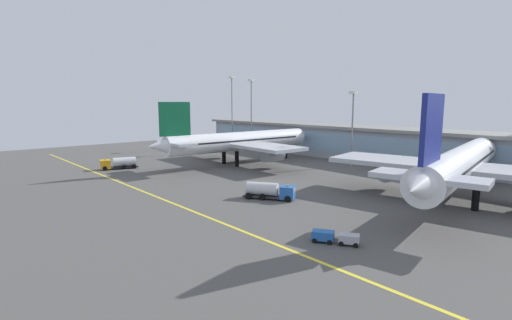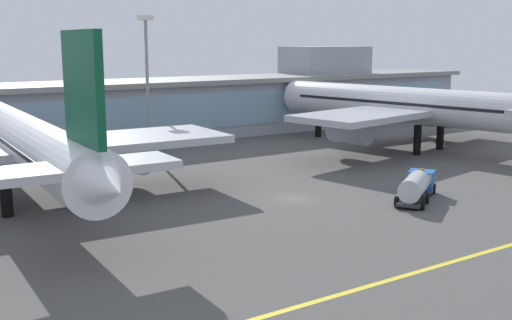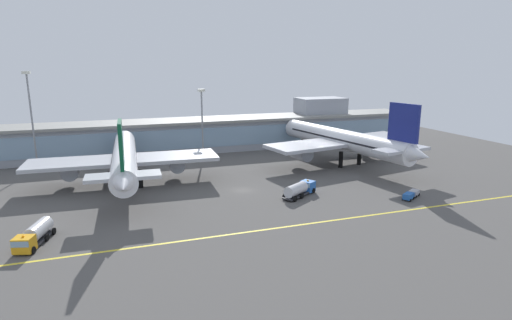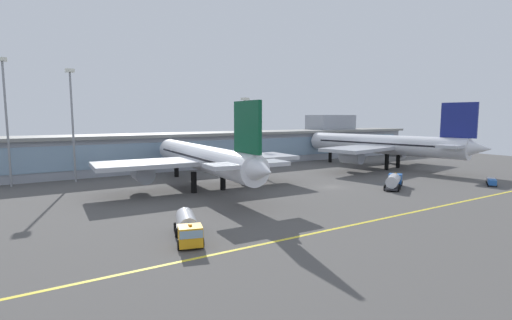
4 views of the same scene
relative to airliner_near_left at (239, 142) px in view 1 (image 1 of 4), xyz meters
name	(u,v)px [view 1 (image 1 of 4)]	position (x,y,z in m)	size (l,w,h in m)	color
ground_plane	(264,184)	(23.52, -12.43, -6.19)	(199.31, 199.31, 0.00)	#514F4C
taxiway_centreline_stripe	(169,202)	(23.52, -34.43, -6.19)	(159.45, 0.50, 0.01)	yellow
terminal_building	(387,144)	(25.76, 32.10, -0.79)	(145.37, 14.00, 15.12)	#9399A3
airliner_near_left	(239,142)	(0.00, 0.00, 0.00)	(41.35, 53.14, 16.98)	black
airliner_near_right	(459,165)	(56.27, 1.97, 0.37)	(44.45, 55.01, 17.99)	black
fuel_tanker_truck	(271,191)	(33.60, -19.91, -4.68)	(8.93, 6.92, 2.90)	black
baggage_tug_near	(335,237)	(54.14, -28.82, -5.40)	(5.58, 4.23, 1.40)	black
service_truck_far	(118,163)	(-14.40, -28.36, -4.68)	(5.07, 9.36, 2.90)	black
apron_light_mast_west	(251,104)	(-21.01, 22.30, 9.93)	(1.80, 1.80, 24.83)	gray
apron_light_mast_centre	(353,116)	(22.00, 20.69, 7.09)	(1.80, 1.80, 19.74)	gray
apron_light_mast_east	(232,102)	(-33.12, 23.14, 10.77)	(1.80, 1.80, 26.37)	gray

